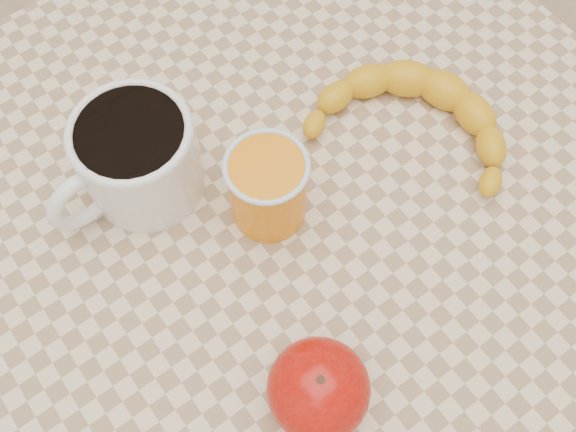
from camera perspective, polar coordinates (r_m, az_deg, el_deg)
ground at (r=1.34m, az=0.00°, el=-14.26°), size 3.00×3.00×0.00m
table at (r=0.70m, az=0.00°, el=-3.72°), size 0.80×0.80×0.75m
coffee_mug at (r=0.61m, az=-13.39°, el=5.12°), size 0.16×0.12×0.10m
orange_juice_glass at (r=0.58m, az=-1.81°, el=2.51°), size 0.08×0.08×0.09m
apple at (r=0.53m, az=2.73°, el=-15.12°), size 0.11×0.11×0.08m
banana at (r=0.66m, az=11.43°, el=8.14°), size 0.34×0.36×0.04m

